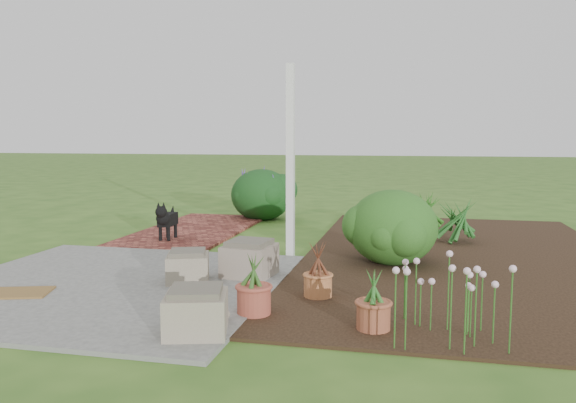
% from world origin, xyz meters
% --- Properties ---
extents(ground, '(80.00, 80.00, 0.00)m').
position_xyz_m(ground, '(0.00, 0.00, 0.00)').
color(ground, '#335D1D').
rests_on(ground, ground).
extents(concrete_patio, '(3.50, 3.50, 0.04)m').
position_xyz_m(concrete_patio, '(-1.25, -1.75, 0.02)').
color(concrete_patio, '#5E5E5C').
rests_on(concrete_patio, ground).
extents(brick_path, '(1.60, 3.50, 0.04)m').
position_xyz_m(brick_path, '(-1.70, 1.75, 0.02)').
color(brick_path, '#59221C').
rests_on(brick_path, ground).
extents(garden_bed, '(4.00, 7.00, 0.03)m').
position_xyz_m(garden_bed, '(2.50, 0.50, 0.01)').
color(garden_bed, black).
rests_on(garden_bed, ground).
extents(veranda_post, '(0.10, 0.10, 2.50)m').
position_xyz_m(veranda_post, '(0.30, 0.10, 1.25)').
color(veranda_post, white).
rests_on(veranda_post, ground).
extents(stone_trough_near, '(0.58, 0.58, 0.32)m').
position_xyz_m(stone_trough_near, '(0.22, -2.98, 0.20)').
color(stone_trough_near, gray).
rests_on(stone_trough_near, concrete_patio).
extents(stone_trough_mid, '(0.58, 0.58, 0.34)m').
position_xyz_m(stone_trough_mid, '(0.10, -1.12, 0.21)').
color(stone_trough_mid, gray).
rests_on(stone_trough_mid, concrete_patio).
extents(stone_trough_far, '(0.55, 0.55, 0.29)m').
position_xyz_m(stone_trough_far, '(-0.47, -1.50, 0.18)').
color(stone_trough_far, '#746456').
rests_on(stone_trough_far, concrete_patio).
extents(coir_doormat, '(0.73, 0.58, 0.02)m').
position_xyz_m(coir_doormat, '(-1.93, -2.33, 0.05)').
color(coir_doormat, brown).
rests_on(coir_doormat, concrete_patio).
extents(black_dog, '(0.21, 0.62, 0.53)m').
position_xyz_m(black_dog, '(-1.73, 0.70, 0.36)').
color(black_dog, black).
rests_on(black_dog, brick_path).
extents(cream_ceramic_urn, '(0.36, 0.36, 0.37)m').
position_xyz_m(cream_ceramic_urn, '(-1.09, 3.28, 0.22)').
color(cream_ceramic_urn, beige).
rests_on(cream_ceramic_urn, brick_path).
extents(evergreen_shrub, '(1.40, 1.40, 0.93)m').
position_xyz_m(evergreen_shrub, '(1.62, -0.07, 0.50)').
color(evergreen_shrub, '#0D360F').
rests_on(evergreen_shrub, garden_bed).
extents(agapanthus_clump_back, '(1.03, 1.03, 0.77)m').
position_xyz_m(agapanthus_clump_back, '(2.49, 1.52, 0.41)').
color(agapanthus_clump_back, '#14431A').
rests_on(agapanthus_clump_back, garden_bed).
extents(agapanthus_clump_front, '(1.09, 1.09, 0.81)m').
position_xyz_m(agapanthus_clump_front, '(2.00, 2.29, 0.43)').
color(agapanthus_clump_front, '#0F390A').
rests_on(agapanthus_clump_front, garden_bed).
extents(pink_flower_patch, '(1.15, 1.15, 0.62)m').
position_xyz_m(pink_flower_patch, '(2.17, -2.55, 0.34)').
color(pink_flower_patch, '#113D0F').
rests_on(pink_flower_patch, garden_bed).
extents(terracotta_pot_bronze, '(0.32, 0.32, 0.22)m').
position_xyz_m(terracotta_pot_bronze, '(0.98, -1.73, 0.14)').
color(terracotta_pot_bronze, '#B86E3E').
rests_on(terracotta_pot_bronze, garden_bed).
extents(terracotta_pot_small_left, '(0.35, 0.35, 0.23)m').
position_xyz_m(terracotta_pot_small_left, '(1.57, -2.55, 0.14)').
color(terracotta_pot_small_left, '#994F33').
rests_on(terracotta_pot_small_left, garden_bed).
extents(terracotta_pot_small_right, '(0.32, 0.32, 0.25)m').
position_xyz_m(terracotta_pot_small_right, '(0.52, -2.39, 0.16)').
color(terracotta_pot_small_right, '#A04736').
rests_on(terracotta_pot_small_right, garden_bed).
extents(purple_flowering_bush, '(1.44, 1.44, 0.99)m').
position_xyz_m(purple_flowering_bush, '(-0.97, 3.30, 0.50)').
color(purple_flowering_bush, black).
rests_on(purple_flowering_bush, ground).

